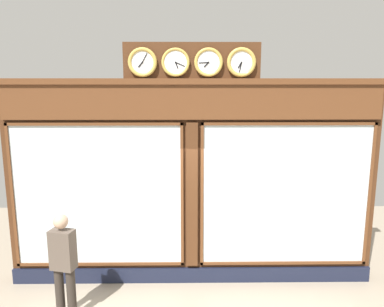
# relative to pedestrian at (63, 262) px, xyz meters

# --- Properties ---
(shop_facade) EXTENTS (6.66, 0.42, 4.27)m
(shop_facade) POSITION_rel_pedestrian_xyz_m (-1.97, -1.17, 0.95)
(shop_facade) COLOR #4C2B16
(shop_facade) RESTS_ON ground_plane
(pedestrian) EXTENTS (0.40, 0.30, 1.69)m
(pedestrian) POSITION_rel_pedestrian_xyz_m (0.00, 0.00, 0.00)
(pedestrian) COLOR #312A24
(pedestrian) RESTS_ON ground_plane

